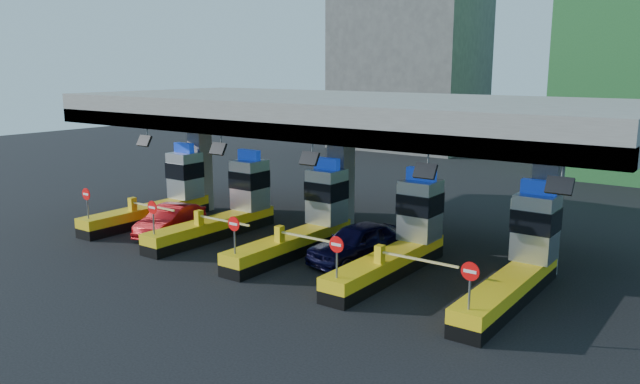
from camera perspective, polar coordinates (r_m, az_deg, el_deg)
The scene contains 10 objects.
ground at distance 29.20m, azimuth -1.44°, elevation -5.38°, with size 120.00×120.00×0.00m, color black.
toll_canopy at distance 30.36m, azimuth 1.82°, elevation 7.07°, with size 28.00×12.09×7.00m.
toll_lane_far_left at distance 35.83m, azimuth -13.97°, elevation -0.25°, with size 4.43×8.00×4.16m.
toll_lane_left at distance 32.22m, azimuth -8.23°, elevation -1.31°, with size 4.43×8.00×4.16m.
toll_lane_center at distance 29.04m, azimuth -1.12°, elevation -2.61°, with size 4.43×8.00×4.16m.
toll_lane_right at distance 26.41m, azimuth 7.58°, elevation -4.14°, with size 4.43×8.00×4.16m.
toll_lane_far_right at distance 24.55m, azimuth 17.93°, elevation -5.83°, with size 4.43×8.00×4.16m.
bg_building_concrete at distance 65.92m, azimuth 8.14°, elevation 11.82°, with size 14.00×10.00×18.00m, color #4C4C49.
van at distance 27.42m, azimuth 3.49°, elevation -4.65°, with size 2.03×5.04×1.72m, color black.
red_car at distance 32.70m, azimuth -13.52°, elevation -2.50°, with size 1.57×4.51×1.49m, color #AA0D10.
Camera 1 is at (17.03, -22.15, 8.46)m, focal length 35.00 mm.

